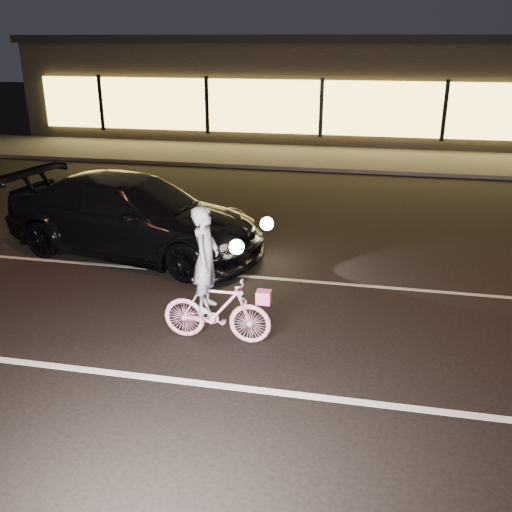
# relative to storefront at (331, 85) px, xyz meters

# --- Properties ---
(ground) EXTENTS (90.00, 90.00, 0.00)m
(ground) POSITION_rel_storefront_xyz_m (0.00, -18.97, -2.15)
(ground) COLOR black
(ground) RESTS_ON ground
(lane_stripe_near) EXTENTS (60.00, 0.12, 0.01)m
(lane_stripe_near) POSITION_rel_storefront_xyz_m (0.00, -20.47, -2.14)
(lane_stripe_near) COLOR silver
(lane_stripe_near) RESTS_ON ground
(lane_stripe_far) EXTENTS (60.00, 0.10, 0.01)m
(lane_stripe_far) POSITION_rel_storefront_xyz_m (0.00, -16.97, -2.14)
(lane_stripe_far) COLOR gray
(lane_stripe_far) RESTS_ON ground
(sidewalk) EXTENTS (30.00, 4.00, 0.12)m
(sidewalk) POSITION_rel_storefront_xyz_m (0.00, -5.97, -2.09)
(sidewalk) COLOR #383533
(sidewalk) RESTS_ON ground
(storefront) EXTENTS (25.40, 8.42, 4.20)m
(storefront) POSITION_rel_storefront_xyz_m (0.00, 0.00, 0.00)
(storefront) COLOR black
(storefront) RESTS_ON ground
(cyclist) EXTENTS (1.59, 0.55, 2.00)m
(cyclist) POSITION_rel_storefront_xyz_m (-0.03, -19.33, -1.44)
(cyclist) COLOR #DC2E6E
(cyclist) RESTS_ON ground
(sedan) EXTENTS (5.68, 3.16, 1.56)m
(sedan) POSITION_rel_storefront_xyz_m (-2.56, -16.17, -1.37)
(sedan) COLOR black
(sedan) RESTS_ON ground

